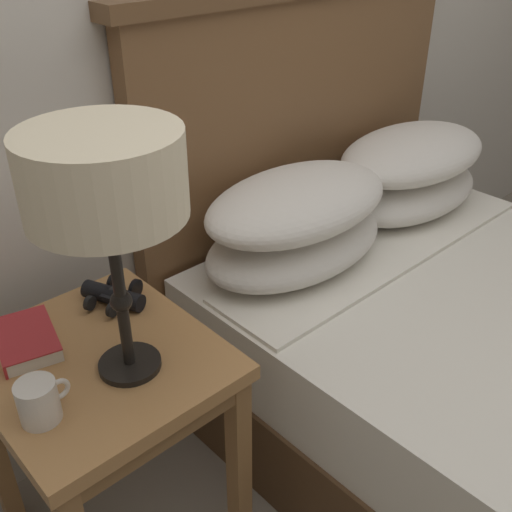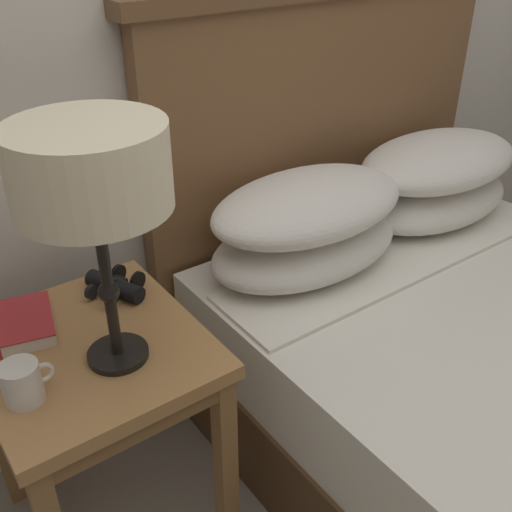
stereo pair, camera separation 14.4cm
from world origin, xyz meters
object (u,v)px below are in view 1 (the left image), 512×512
object	(u,v)px
binoculars_pair	(114,295)
coffee_mug	(39,401)
nightstand	(102,387)
book_on_nightstand	(25,340)
table_lamp	(104,181)

from	to	relation	value
binoculars_pair	coffee_mug	bearing A→B (deg)	-141.61
nightstand	book_on_nightstand	world-z (taller)	book_on_nightstand
binoculars_pair	coffee_mug	distance (m)	0.38
table_lamp	coffee_mug	size ratio (longest dim) A/B	4.97
table_lamp	coffee_mug	distance (m)	0.43
book_on_nightstand	coffee_mug	distance (m)	0.23
binoculars_pair	coffee_mug	size ratio (longest dim) A/B	1.59
nightstand	coffee_mug	xyz separation A→B (m)	(-0.16, -0.09, 0.13)
nightstand	book_on_nightstand	size ratio (longest dim) A/B	2.91
table_lamp	binoculars_pair	world-z (taller)	table_lamp
table_lamp	coffee_mug	xyz separation A→B (m)	(-0.20, -0.01, -0.38)
binoculars_pair	table_lamp	bearing A→B (deg)	-113.48
binoculars_pair	coffee_mug	world-z (taller)	coffee_mug
table_lamp	book_on_nightstand	size ratio (longest dim) A/B	2.49
binoculars_pair	nightstand	bearing A→B (deg)	-132.87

